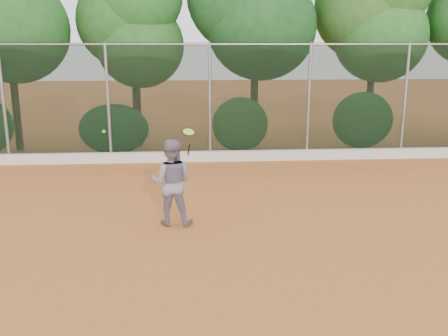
{
  "coord_description": "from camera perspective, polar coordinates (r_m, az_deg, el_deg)",
  "views": [
    {
      "loc": [
        -0.63,
        -7.92,
        3.51
      ],
      "look_at": [
        0.0,
        1.0,
        1.25
      ],
      "focal_mm": 40.0,
      "sensor_mm": 36.0,
      "label": 1
    }
  ],
  "objects": [
    {
      "name": "ground",
      "position": [
        8.68,
        0.47,
        -9.66
      ],
      "size": [
        80.0,
        80.0,
        0.0
      ],
      "primitive_type": "plane",
      "color": "#B7622B",
      "rests_on": "ground"
    },
    {
      "name": "concrete_curb",
      "position": [
        15.13,
        -1.56,
        1.36
      ],
      "size": [
        24.0,
        0.2,
        0.3
      ],
      "primitive_type": "cube",
      "color": "silver",
      "rests_on": "ground"
    },
    {
      "name": "tennis_player",
      "position": [
        9.78,
        -6.03,
        -1.62
      ],
      "size": [
        0.92,
        0.76,
        1.72
      ],
      "primitive_type": "imported",
      "rotation": [
        0.0,
        0.0,
        3.0
      ],
      "color": "gray",
      "rests_on": "ground"
    },
    {
      "name": "chainlink_fence",
      "position": [
        15.02,
        -1.63,
        7.88
      ],
      "size": [
        24.09,
        0.09,
        3.5
      ],
      "color": "black",
      "rests_on": "ground"
    },
    {
      "name": "foliage_backdrop",
      "position": [
        16.92,
        -3.93,
        17.19
      ],
      "size": [
        23.7,
        3.63,
        7.55
      ],
      "color": "#422E19",
      "rests_on": "ground"
    },
    {
      "name": "tennis_racket",
      "position": [
        9.39,
        -4.07,
        3.9
      ],
      "size": [
        0.32,
        0.31,
        0.54
      ],
      "color": "black",
      "rests_on": "ground"
    },
    {
      "name": "tennis_ball_in_flight",
      "position": [
        10.17,
        -13.58,
        4.08
      ],
      "size": [
        0.06,
        0.06,
        0.06
      ],
      "color": "yellow",
      "rests_on": "ground"
    }
  ]
}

